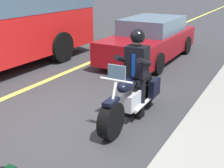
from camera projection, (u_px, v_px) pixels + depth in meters
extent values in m
plane|color=#333335|center=(65.00, 123.00, 5.63)|extent=(80.00, 80.00, 0.00)
cylinder|color=black|center=(111.00, 121.00, 5.02)|extent=(0.66, 0.22, 0.66)
cylinder|color=black|center=(145.00, 92.00, 6.31)|extent=(0.66, 0.22, 0.66)
cube|color=silver|center=(131.00, 100.00, 5.65)|extent=(0.57, 0.29, 0.32)
ellipsoid|color=black|center=(127.00, 85.00, 5.37)|extent=(0.57, 0.29, 0.24)
cube|color=black|center=(138.00, 79.00, 5.84)|extent=(0.71, 0.30, 0.12)
cube|color=black|center=(154.00, 88.00, 6.12)|extent=(0.40, 0.13, 0.36)
cube|color=black|center=(135.00, 84.00, 6.31)|extent=(0.40, 0.13, 0.36)
cylinder|color=silver|center=(112.00, 106.00, 4.94)|extent=(0.35, 0.06, 0.76)
cylinder|color=silver|center=(116.00, 80.00, 4.94)|extent=(0.05, 0.60, 0.04)
cube|color=black|center=(111.00, 102.00, 4.90)|extent=(0.36, 0.17, 0.06)
cylinder|color=silver|center=(144.00, 103.00, 5.89)|extent=(0.90, 0.10, 0.08)
cube|color=slate|center=(117.00, 73.00, 4.92)|extent=(0.05, 0.32, 0.28)
cylinder|color=black|center=(142.00, 97.00, 5.81)|extent=(0.14, 0.14, 0.84)
cube|color=black|center=(140.00, 115.00, 5.88)|extent=(0.26, 0.12, 0.10)
cylinder|color=black|center=(130.00, 94.00, 5.91)|extent=(0.14, 0.14, 0.84)
cube|color=black|center=(129.00, 112.00, 5.99)|extent=(0.26, 0.12, 0.10)
cube|color=black|center=(137.00, 61.00, 5.63)|extent=(0.33, 0.41, 0.60)
cube|color=navy|center=(133.00, 65.00, 5.51)|extent=(0.03, 0.07, 0.44)
cylinder|color=black|center=(144.00, 62.00, 5.36)|extent=(0.55, 0.11, 0.28)
cylinder|color=black|center=(122.00, 59.00, 5.55)|extent=(0.55, 0.11, 0.28)
sphere|color=tan|center=(138.00, 39.00, 5.48)|extent=(0.22, 0.22, 0.22)
sphere|color=black|center=(138.00, 36.00, 5.47)|extent=(0.28, 0.28, 0.28)
cylinder|color=black|center=(9.00, 40.00, 10.81)|extent=(1.00, 0.30, 1.00)
cylinder|color=black|center=(61.00, 47.00, 9.71)|extent=(1.00, 0.30, 1.00)
cube|color=maroon|center=(150.00, 44.00, 9.98)|extent=(4.60, 1.80, 0.70)
cube|color=slate|center=(153.00, 27.00, 9.96)|extent=(2.40, 1.60, 0.60)
cylinder|color=black|center=(157.00, 63.00, 8.47)|extent=(0.64, 0.22, 0.64)
cylinder|color=black|center=(107.00, 56.00, 9.26)|extent=(0.64, 0.22, 0.64)
cylinder|color=black|center=(186.00, 45.00, 10.86)|extent=(0.64, 0.22, 0.64)
cylinder|color=black|center=(144.00, 41.00, 11.64)|extent=(0.64, 0.22, 0.64)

